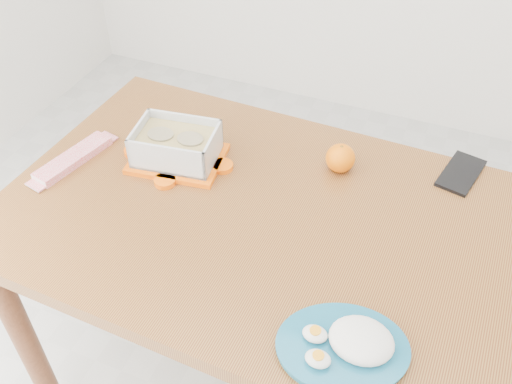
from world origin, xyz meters
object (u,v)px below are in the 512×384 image
at_px(dining_table, 256,243).
at_px(food_container, 176,146).
at_px(rice_plate, 349,344).
at_px(orange_fruit, 340,158).
at_px(smartphone, 461,173).

relative_size(dining_table, food_container, 4.85).
bearing_deg(rice_plate, food_container, 127.53).
bearing_deg(food_container, orange_fruit, 9.70).
xyz_separation_m(food_container, rice_plate, (0.54, -0.36, -0.03)).
height_order(food_container, smartphone, food_container).
bearing_deg(rice_plate, smartphone, 59.51).
bearing_deg(smartphone, orange_fruit, -148.87).
height_order(dining_table, smartphone, smartphone).
bearing_deg(dining_table, food_container, 161.29).
height_order(dining_table, orange_fruit, orange_fruit).
bearing_deg(orange_fruit, food_container, -162.56).
bearing_deg(smartphone, rice_plate, -89.48).
distance_m(food_container, smartphone, 0.69).
height_order(dining_table, rice_plate, rice_plate).
height_order(orange_fruit, rice_plate, orange_fruit).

